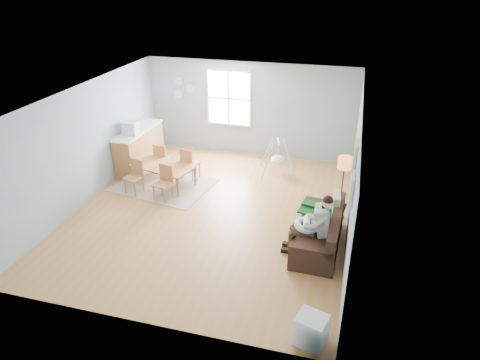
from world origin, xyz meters
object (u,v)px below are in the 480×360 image
(storage_cube, at_px, (310,330))
(chair_se, at_px, (164,181))
(father, at_px, (314,223))
(floor_lamp, at_px, (344,168))
(monitor, at_px, (130,128))
(chair_nw, at_px, (162,157))
(counter, at_px, (139,148))
(dining_table, at_px, (163,175))
(baby_swing, at_px, (278,159))
(sofa, at_px, (321,234))
(chair_sw, at_px, (135,174))
(toddler, at_px, (320,213))
(chair_ne, at_px, (189,162))

(storage_cube, relative_size, chair_se, 0.62)
(father, height_order, chair_se, father)
(floor_lamp, xyz_separation_m, monitor, (-5.49, 0.96, 0.05))
(chair_nw, relative_size, counter, 0.43)
(dining_table, height_order, chair_nw, chair_nw)
(dining_table, distance_m, baby_swing, 3.02)
(dining_table, bearing_deg, sofa, -7.16)
(storage_cube, distance_m, chair_sw, 5.95)
(sofa, relative_size, chair_se, 2.29)
(toddler, xyz_separation_m, floor_lamp, (0.36, 1.04, 0.55))
(toddler, distance_m, dining_table, 4.31)
(floor_lamp, height_order, chair_sw, floor_lamp)
(dining_table, xyz_separation_m, chair_sw, (-0.50, -0.50, 0.20))
(chair_se, height_order, chair_ne, chair_ne)
(storage_cube, xyz_separation_m, chair_se, (-3.88, 3.50, 0.24))
(chair_se, bearing_deg, chair_ne, 81.10)
(sofa, relative_size, toddler, 2.60)
(chair_nw, bearing_deg, toddler, -25.68)
(chair_se, xyz_separation_m, counter, (-1.42, 1.55, 0.07))
(chair_sw, relative_size, monitor, 2.13)
(father, xyz_separation_m, floor_lamp, (0.43, 1.50, 0.52))
(sofa, height_order, monitor, monitor)
(chair_sw, xyz_separation_m, chair_se, (0.83, -0.14, 0.01))
(toddler, height_order, chair_ne, toddler)
(baby_swing, bearing_deg, storage_cube, -74.57)
(storage_cube, height_order, chair_sw, chair_sw)
(chair_ne, bearing_deg, father, -34.73)
(father, distance_m, chair_sw, 4.70)
(chair_se, xyz_separation_m, chair_nw, (-0.64, 1.28, -0.01))
(floor_lamp, relative_size, dining_table, 0.93)
(sofa, bearing_deg, counter, 153.91)
(chair_ne, xyz_separation_m, monitor, (-1.59, 0.04, 0.76))
(chair_sw, bearing_deg, father, -17.44)
(father, xyz_separation_m, dining_table, (-3.97, 1.91, -0.41))
(floor_lamp, xyz_separation_m, storage_cube, (-0.20, -3.73, -0.96))
(storage_cube, relative_size, chair_nw, 0.63)
(floor_lamp, bearing_deg, chair_se, -176.82)
(chair_ne, bearing_deg, storage_cube, -51.46)
(chair_sw, bearing_deg, storage_cube, -37.74)
(chair_nw, height_order, baby_swing, baby_swing)
(floor_lamp, xyz_separation_m, counter, (-5.50, 1.32, -0.65))
(counter, bearing_deg, chair_sw, -67.14)
(toddler, relative_size, floor_lamp, 0.52)
(toddler, distance_m, floor_lamp, 1.23)
(counter, height_order, monitor, monitor)
(chair_nw, bearing_deg, father, -30.71)
(chair_ne, distance_m, monitor, 1.77)
(monitor, distance_m, baby_swing, 3.95)
(sofa, xyz_separation_m, chair_nw, (-4.42, 2.28, 0.19))
(sofa, height_order, chair_nw, chair_nw)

